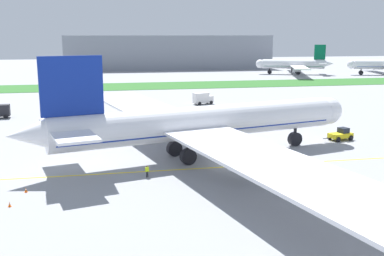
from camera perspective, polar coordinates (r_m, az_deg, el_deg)
name	(u,v)px	position (r m, az deg, el deg)	size (l,w,h in m)	color
ground_plane	(226,165)	(65.45, 4.37, -4.62)	(600.00, 600.00, 0.00)	gray
apron_taxi_line	(229,167)	(64.38, 4.65, -4.90)	(280.00, 0.36, 0.01)	yellow
grass_median_strip	(152,86)	(165.94, -5.13, 5.33)	(320.00, 24.00, 0.10)	#2D6628
airliner_foreground	(198,123)	(67.50, 0.73, 0.58)	(52.98, 86.61, 15.71)	white
pushback_tug	(341,134)	(84.38, 18.30, -0.78)	(6.06, 3.31, 2.16)	yellow
ground_crew_wingwalker_port	(350,189)	(55.26, 19.35, -7.34)	(0.46, 0.46, 1.58)	black
ground_crew_marshaller_front	(278,151)	(70.07, 10.85, -2.85)	(0.46, 0.49, 1.66)	black
ground_crew_wingwalker_starboard	(147,170)	(59.55, -5.70, -5.32)	(0.52, 0.40, 1.62)	black
traffic_cone_near_nose	(26,190)	(57.58, -20.24, -7.35)	(0.36, 0.36, 0.58)	#F2590C
traffic_cone_port_wing	(10,204)	(53.60, -22.05, -8.90)	(0.36, 0.36, 0.58)	#F2590C
service_truck_baggage_loader	(0,111)	(109.83, -23.11, 1.98)	(4.60, 2.58, 3.02)	black
service_truck_fuel_bowser	(203,98)	(121.30, 1.35, 3.79)	(5.80, 3.71, 3.14)	white
parked_airliner_far_centre	(294,64)	(219.48, 12.78, 7.85)	(34.89, 54.76, 13.83)	white
terminal_building	(170,52)	(246.44, -2.86, 9.52)	(109.50, 20.00, 18.00)	gray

